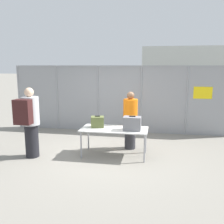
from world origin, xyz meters
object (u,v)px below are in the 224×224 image
suitcase_olive (97,122)px  suitcase_grey (132,123)px  security_worker_near (130,120)px  inspection_table (114,131)px  utility_trailer (164,110)px  traveler_hooded (29,120)px

suitcase_olive → suitcase_grey: 0.95m
security_worker_near → inspection_table: bearing=67.6°
inspection_table → suitcase_olive: (-0.47, 0.08, 0.20)m
inspection_table → suitcase_olive: size_ratio=4.52×
security_worker_near → utility_trailer: size_ratio=0.49×
suitcase_olive → utility_trailer: 5.12m
inspection_table → traveler_hooded: (-2.08, -0.53, 0.32)m
suitcase_grey → security_worker_near: bearing=99.6°
inspection_table → utility_trailer: inspection_table is taller
inspection_table → suitcase_grey: size_ratio=3.90×
inspection_table → suitcase_grey: bearing=-9.1°
suitcase_olive → traveler_hooded: (-1.61, -0.61, 0.12)m
suitcase_olive → traveler_hooded: bearing=-159.4°
suitcase_grey → traveler_hooded: (-2.55, -0.45, 0.09)m
suitcase_grey → utility_trailer: (0.91, 4.91, -0.49)m
traveler_hooded → security_worker_near: (2.43, 1.17, -0.15)m
traveler_hooded → utility_trailer: bearing=48.1°
suitcase_grey → security_worker_near: (-0.12, 0.72, -0.06)m
inspection_table → traveler_hooded: bearing=-165.8°
suitcase_olive → security_worker_near: bearing=34.7°
inspection_table → security_worker_near: size_ratio=1.06×
inspection_table → security_worker_near: 0.75m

